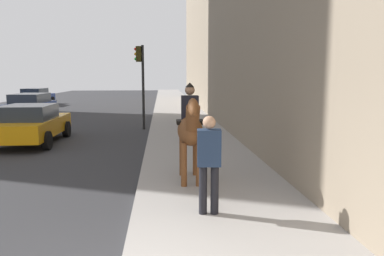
{
  "coord_description": "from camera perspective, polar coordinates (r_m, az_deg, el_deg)",
  "views": [
    {
      "loc": [
        -3.6,
        -0.55,
        2.48
      ],
      "look_at": [
        4.0,
        -1.17,
        1.4
      ],
      "focal_mm": 34.57,
      "sensor_mm": 36.0,
      "label": 1
    }
  ],
  "objects": [
    {
      "name": "mounted_horse_near",
      "position": [
        8.17,
        -0.27,
        -0.08
      ],
      "size": [
        2.15,
        0.61,
        2.21
      ],
      "rotation": [
        0.0,
        0.0,
        3.13
      ],
      "color": "brown",
      "rests_on": "sidewalk_slab"
    },
    {
      "name": "pedestrian_greeting",
      "position": [
        6.28,
        2.64,
        -4.7
      ],
      "size": [
        0.29,
        0.42,
        1.7
      ],
      "rotation": [
        0.0,
        0.0,
        -0.09
      ],
      "color": "black",
      "rests_on": "sidewalk_slab"
    },
    {
      "name": "car_near_lane",
      "position": [
        14.76,
        -23.59,
        0.63
      ],
      "size": [
        4.36,
        2.07,
        1.44
      ],
      "rotation": [
        0.0,
        0.0,
        0.01
      ],
      "color": "orange",
      "rests_on": "ground"
    },
    {
      "name": "car_mid_lane",
      "position": [
        33.82,
        -22.93,
        4.51
      ],
      "size": [
        4.61,
        2.05,
        1.44
      ],
      "rotation": [
        0.0,
        0.0,
        -0.04
      ],
      "color": "navy",
      "rests_on": "ground"
    },
    {
      "name": "car_far_lane",
      "position": [
        23.64,
        -23.82,
        3.23
      ],
      "size": [
        4.49,
        2.18,
        1.44
      ],
      "rotation": [
        0.0,
        0.0,
        3.12
      ],
      "color": "navy",
      "rests_on": "ground"
    },
    {
      "name": "traffic_light_near_curb",
      "position": [
        17.25,
        -7.87,
        8.35
      ],
      "size": [
        0.2,
        0.44,
        3.86
      ],
      "color": "black",
      "rests_on": "ground"
    }
  ]
}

